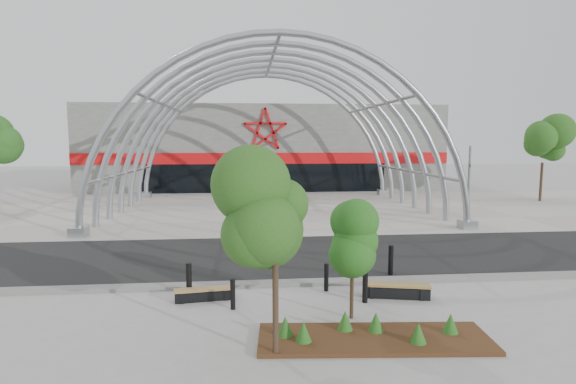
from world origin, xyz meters
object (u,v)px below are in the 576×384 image
object	(u,v)px
signal_pole	(469,186)
bollard_2	(326,277)
street_tree_1	(353,238)
bench_1	(396,291)
bench_0	(204,294)
street_tree_0	(275,222)

from	to	relation	value
signal_pole	bollard_2	xyz separation A→B (m)	(-9.35, -9.21, -1.89)
street_tree_1	bench_1	xyz separation A→B (m)	(1.72, 1.42, -1.99)
bollard_2	signal_pole	bearing A→B (deg)	44.58
bench_0	bench_1	world-z (taller)	bench_1
street_tree_1	street_tree_0	bearing A→B (deg)	-137.95
street_tree_0	bench_1	xyz separation A→B (m)	(3.90, 3.39, -2.82)
signal_pole	street_tree_0	world-z (taller)	signal_pole
bench_1	bench_0	bearing A→B (deg)	176.96
bench_1	bollard_2	size ratio (longest dim) A/B	2.34
signal_pole	bench_1	distance (m)	12.59
street_tree_1	bollard_2	xyz separation A→B (m)	(-0.29, 2.22, -1.75)
bench_0	bollard_2	size ratio (longest dim) A/B	2.01
signal_pole	street_tree_0	xyz separation A→B (m)	(-11.24, -13.40, 0.69)
street_tree_1	signal_pole	bearing A→B (deg)	51.62
street_tree_0	bench_0	distance (m)	5.04
street_tree_0	street_tree_1	size ratio (longest dim) A/B	1.38
bench_1	bollard_2	distance (m)	2.18
signal_pole	street_tree_1	xyz separation A→B (m)	(-9.06, -11.44, -0.14)
street_tree_0	street_tree_1	bearing A→B (deg)	42.05
street_tree_0	bench_0	bearing A→B (deg)	117.23
signal_pole	street_tree_1	size ratio (longest dim) A/B	1.46
street_tree_1	bench_1	distance (m)	2.99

